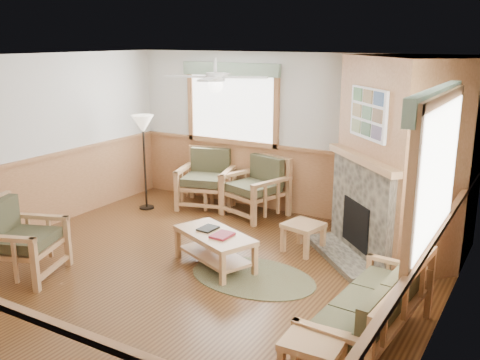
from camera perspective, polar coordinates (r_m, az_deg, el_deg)
The scene contains 22 objects.
floor at distance 6.94m, azimuth -5.89°, elevation -10.12°, with size 6.00×6.00×0.01m, color #513016.
ceiling at distance 6.29m, azimuth -6.56°, elevation 12.80°, with size 6.00×6.00×0.01m, color white.
wall_back at distance 9.01m, azimuth 5.29°, elevation 4.83°, with size 6.00×0.02×2.70m, color silver.
wall_left at distance 8.59m, azimuth -22.52°, elevation 3.24°, with size 0.02×6.00×2.70m, color silver.
wall_right at distance 5.32m, azimuth 20.74°, elevation -3.29°, with size 0.02×6.00×2.70m, color silver.
wainscot at distance 6.72m, azimuth -6.02°, elevation -5.83°, with size 6.00×6.00×1.10m, color #A46D43, non-canonical shape.
fireplace at distance 7.45m, azimuth 16.45°, elevation 2.13°, with size 2.20×2.20×2.70m, color #A46D43, non-canonical shape.
window_back at distance 9.36m, azimuth -0.88°, elevation 12.54°, with size 1.90×0.16×1.50m, color white, non-canonical shape.
window_right at distance 4.91m, azimuth 21.13°, elevation 9.33°, with size 0.16×1.90×1.50m, color white, non-canonical shape.
ceiling_fan at distance 6.36m, azimuth -2.67°, elevation 12.55°, with size 1.24×1.24×0.36m, color white, non-canonical shape.
sofa at distance 5.45m, azimuth 13.64°, elevation -13.01°, with size 0.73×1.79×0.82m, color #B18152, non-canonical shape.
armchair_back_left at distance 9.48m, azimuth -3.61°, elevation 0.14°, with size 0.90×0.90×1.01m, color #B18152, non-canonical shape.
armchair_back_right at distance 8.98m, azimuth 1.59°, elevation -0.74°, with size 0.88×0.88×0.99m, color #B18152, non-canonical shape.
armchair_left at distance 7.25m, azimuth -22.27°, elevation -5.85°, with size 0.87×0.87×0.98m, color #B18152, non-canonical shape.
coffee_table at distance 7.08m, azimuth -2.71°, elevation -7.42°, with size 1.16×0.58×0.46m, color #B18152, non-canonical shape.
end_table_chairs at distance 9.39m, azimuth -2.15°, elevation -1.43°, with size 0.49×0.47×0.55m, color #B18152, non-canonical shape.
footstool at distance 7.60m, azimuth 6.75°, elevation -6.10°, with size 0.48×0.48×0.42m, color #B18152, non-canonical shape.
braided_rug at distance 6.84m, azimuth 1.37°, elevation -10.31°, with size 1.66×1.66×0.01m, color brown.
floor_lamp_left at distance 9.40m, azimuth -10.14°, elevation 1.85°, with size 0.38×0.38×1.66m, color black, non-canonical shape.
floor_lamp_right at distance 6.85m, azimuth 18.14°, elevation -3.45°, with size 0.39×0.39×1.70m, color black, non-canonical shape.
book_red at distance 6.87m, azimuth -1.92°, elevation -5.79°, with size 0.22×0.30×0.03m, color maroon.
book_dark at distance 7.12m, azimuth -3.44°, elevation -5.09°, with size 0.20×0.27×0.03m, color black.
Camera 1 is at (3.78, -5.02, 2.93)m, focal length 40.00 mm.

